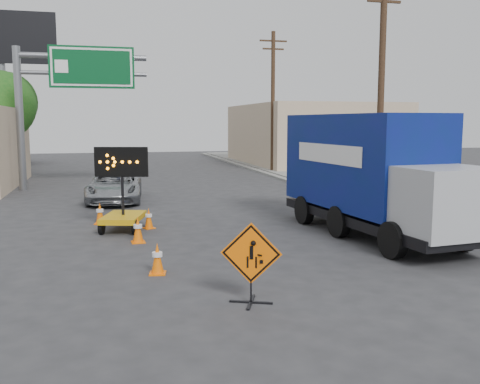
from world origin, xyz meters
name	(u,v)px	position (x,y,z in m)	size (l,w,h in m)	color
ground	(254,298)	(0.00, 0.00, 0.00)	(100.00, 100.00, 0.00)	#2D2D30
curb_right	(312,188)	(7.20, 15.00, 0.06)	(0.40, 60.00, 0.12)	gray
sidewalk_right	(355,186)	(9.50, 15.00, 0.07)	(4.00, 60.00, 0.15)	gray
building_right_far	(310,135)	(13.00, 30.00, 2.30)	(10.00, 14.00, 4.60)	tan
highway_gantry	(64,84)	(-4.43, 17.96, 5.07)	(6.18, 0.38, 6.90)	slate
billboard	(3,53)	(-8.35, 25.87, 7.35)	(6.10, 0.54, 9.85)	slate
utility_pole_near	(381,86)	(8.00, 10.00, 4.68)	(1.80, 0.26, 9.00)	#422B1C
utility_pole_far	(273,100)	(8.00, 24.00, 4.68)	(1.80, 0.26, 9.00)	#422B1C
tree_left_near	(0,105)	(-8.00, 22.00, 4.16)	(3.71, 3.71, 6.03)	#422B1C
tree_left_far	(6,102)	(-9.00, 30.00, 4.60)	(4.10, 4.10, 6.66)	#422B1C
construction_sign	(251,261)	(-0.13, -0.28, 0.79)	(1.05, 0.76, 1.50)	black
arrow_board	(123,212)	(-2.15, 7.04, 0.58)	(1.57, 2.01, 2.55)	#C9940B
pickup_truck	(115,186)	(-2.28, 13.22, 0.64)	(2.11, 4.58, 1.27)	#A0A3A7
box_truck	(372,181)	(4.85, 4.59, 1.59)	(2.91, 7.57, 3.51)	black
cone_a	(157,258)	(-1.60, 2.04, 0.34)	(0.41, 0.41, 0.69)	#FF6905
cone_b	(138,230)	(-1.83, 5.24, 0.36)	(0.39, 0.39, 0.72)	#FF6905
cone_c	(149,218)	(-1.38, 7.15, 0.32)	(0.43, 0.43, 0.65)	#FF6905
cone_d	(100,213)	(-2.85, 8.28, 0.35)	(0.41, 0.41, 0.69)	#FF6905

